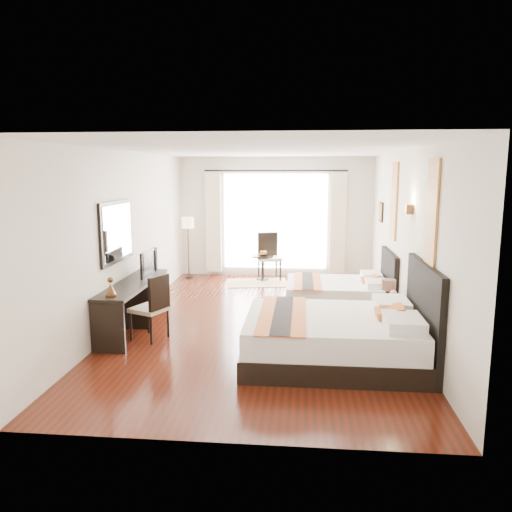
# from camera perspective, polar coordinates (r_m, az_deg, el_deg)

# --- Properties ---
(floor) EXTENTS (4.50, 7.50, 0.01)m
(floor) POSITION_cam_1_polar(r_m,az_deg,el_deg) (8.35, 0.73, -7.58)
(floor) COLOR #361609
(floor) RESTS_ON ground
(ceiling) EXTENTS (4.50, 7.50, 0.02)m
(ceiling) POSITION_cam_1_polar(r_m,az_deg,el_deg) (7.98, 0.77, 11.97)
(ceiling) COLOR white
(ceiling) RESTS_ON wall_headboard
(wall_headboard) EXTENTS (0.01, 7.50, 2.80)m
(wall_headboard) POSITION_cam_1_polar(r_m,az_deg,el_deg) (8.18, 16.64, 1.74)
(wall_headboard) COLOR silver
(wall_headboard) RESTS_ON floor
(wall_desk) EXTENTS (0.01, 7.50, 2.80)m
(wall_desk) POSITION_cam_1_polar(r_m,az_deg,el_deg) (8.52, -14.49, 2.14)
(wall_desk) COLOR silver
(wall_desk) RESTS_ON floor
(wall_window) EXTENTS (4.50, 0.01, 2.80)m
(wall_window) POSITION_cam_1_polar(r_m,az_deg,el_deg) (11.76, 2.22, 4.45)
(wall_window) COLOR silver
(wall_window) RESTS_ON floor
(wall_entry) EXTENTS (4.50, 0.01, 2.80)m
(wall_entry) POSITION_cam_1_polar(r_m,az_deg,el_deg) (4.38, -3.21, -4.53)
(wall_entry) COLOR silver
(wall_entry) RESTS_ON floor
(window_glass) EXTENTS (2.40, 0.02, 2.20)m
(window_glass) POSITION_cam_1_polar(r_m,az_deg,el_deg) (11.75, 2.22, 3.96)
(window_glass) COLOR white
(window_glass) RESTS_ON wall_window
(sheer_curtain) EXTENTS (2.30, 0.02, 2.10)m
(sheer_curtain) POSITION_cam_1_polar(r_m,az_deg,el_deg) (11.69, 2.20, 3.93)
(sheer_curtain) COLOR white
(sheer_curtain) RESTS_ON wall_window
(drape_left) EXTENTS (0.35, 0.14, 2.35)m
(drape_left) POSITION_cam_1_polar(r_m,az_deg,el_deg) (11.82, -4.86, 3.87)
(drape_left) COLOR beige
(drape_left) RESTS_ON floor
(drape_right) EXTENTS (0.35, 0.14, 2.35)m
(drape_right) POSITION_cam_1_polar(r_m,az_deg,el_deg) (11.66, 9.33, 3.70)
(drape_right) COLOR beige
(drape_right) RESTS_ON floor
(art_panel_near) EXTENTS (0.03, 0.50, 1.35)m
(art_panel_near) POSITION_cam_1_polar(r_m,az_deg,el_deg) (6.55, 19.46, 4.55)
(art_panel_near) COLOR maroon
(art_panel_near) RESTS_ON wall_headboard
(art_panel_far) EXTENTS (0.03, 0.50, 1.35)m
(art_panel_far) POSITION_cam_1_polar(r_m,az_deg,el_deg) (9.10, 15.51, 6.04)
(art_panel_far) COLOR maroon
(art_panel_far) RESTS_ON wall_headboard
(wall_sconce) EXTENTS (0.10, 0.14, 0.14)m
(wall_sconce) POSITION_cam_1_polar(r_m,az_deg,el_deg) (7.66, 17.08, 5.12)
(wall_sconce) COLOR #4D301B
(wall_sconce) RESTS_ON wall_headboard
(mirror_frame) EXTENTS (0.04, 1.25, 0.95)m
(mirror_frame) POSITION_cam_1_polar(r_m,az_deg,el_deg) (7.99, -15.68, 2.69)
(mirror_frame) COLOR black
(mirror_frame) RESTS_ON wall_desk
(mirror_glass) EXTENTS (0.01, 1.12, 0.82)m
(mirror_glass) POSITION_cam_1_polar(r_m,az_deg,el_deg) (7.98, -15.51, 2.69)
(mirror_glass) COLOR white
(mirror_glass) RESTS_ON mirror_frame
(bed_near) EXTENTS (2.34, 1.82, 1.32)m
(bed_near) POSITION_cam_1_polar(r_m,az_deg,el_deg) (6.70, 9.48, -9.02)
(bed_near) COLOR black
(bed_near) RESTS_ON floor
(bed_far) EXTENTS (1.89, 1.47, 1.06)m
(bed_far) POSITION_cam_1_polar(r_m,az_deg,el_deg) (9.23, 9.68, -4.20)
(bed_far) COLOR black
(bed_far) RESTS_ON floor
(nightstand) EXTENTS (0.42, 0.52, 0.50)m
(nightstand) POSITION_cam_1_polar(r_m,az_deg,el_deg) (7.92, 14.91, -6.95)
(nightstand) COLOR black
(nightstand) RESTS_ON floor
(table_lamp) EXTENTS (0.21, 0.21, 0.34)m
(table_lamp) POSITION_cam_1_polar(r_m,az_deg,el_deg) (7.91, 14.92, -3.38)
(table_lamp) COLOR black
(table_lamp) RESTS_ON nightstand
(vase) EXTENTS (0.13, 0.13, 0.12)m
(vase) POSITION_cam_1_polar(r_m,az_deg,el_deg) (7.73, 15.39, -5.00)
(vase) COLOR black
(vase) RESTS_ON nightstand
(console_desk) EXTENTS (0.50, 2.20, 0.76)m
(console_desk) POSITION_cam_1_polar(r_m,az_deg,el_deg) (8.13, -13.78, -5.53)
(console_desk) COLOR black
(console_desk) RESTS_ON floor
(television) EXTENTS (0.13, 0.74, 0.43)m
(television) POSITION_cam_1_polar(r_m,az_deg,el_deg) (8.50, -12.61, -0.75)
(television) COLOR black
(television) RESTS_ON console_desk
(bronze_figurine) EXTENTS (0.18, 0.18, 0.24)m
(bronze_figurine) POSITION_cam_1_polar(r_m,az_deg,el_deg) (7.19, -16.28, -3.55)
(bronze_figurine) COLOR #4D301B
(bronze_figurine) RESTS_ON console_desk
(desk_chair) EXTENTS (0.60, 0.60, 0.98)m
(desk_chair) POSITION_cam_1_polar(r_m,az_deg,el_deg) (7.62, -11.96, -7.10)
(desk_chair) COLOR beige
(desk_chair) RESTS_ON floor
(floor_lamp) EXTENTS (0.29, 0.29, 1.42)m
(floor_lamp) POSITION_cam_1_polar(r_m,az_deg,el_deg) (11.65, -7.79, 3.30)
(floor_lamp) COLOR black
(floor_lamp) RESTS_ON floor
(side_table) EXTENTS (0.49, 0.49, 0.56)m
(side_table) POSITION_cam_1_polar(r_m,az_deg,el_deg) (11.44, 0.77, -1.35)
(side_table) COLOR black
(side_table) RESTS_ON floor
(fruit_bowl) EXTENTS (0.25, 0.25, 0.05)m
(fruit_bowl) POSITION_cam_1_polar(r_m,az_deg,el_deg) (11.35, 0.83, 0.15)
(fruit_bowl) COLOR #472E19
(fruit_bowl) RESTS_ON side_table
(window_chair) EXTENTS (0.61, 0.61, 1.07)m
(window_chair) POSITION_cam_1_polar(r_m,az_deg,el_deg) (11.48, 1.52, -1.09)
(window_chair) COLOR beige
(window_chair) RESTS_ON floor
(jute_rug) EXTENTS (1.49, 1.14, 0.01)m
(jute_rug) POSITION_cam_1_polar(r_m,az_deg,el_deg) (11.16, 0.17, -3.07)
(jute_rug) COLOR tan
(jute_rug) RESTS_ON floor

